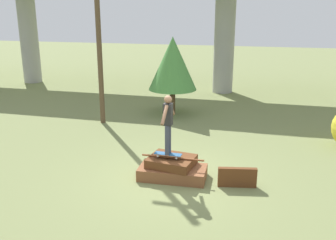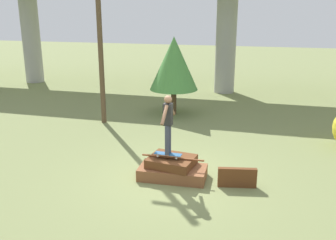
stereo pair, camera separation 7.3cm
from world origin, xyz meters
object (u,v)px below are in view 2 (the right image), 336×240
(skateboard, at_px, (168,154))
(skater, at_px, (168,121))
(utility_pole, at_px, (99,15))
(tree_behind_left, at_px, (174,64))

(skateboard, bearing_deg, skater, 90.00)
(skateboard, relative_size, utility_pole, 0.09)
(skater, xyz_separation_m, tree_behind_left, (-1.47, 6.43, 0.60))
(skateboard, distance_m, tree_behind_left, 6.78)
(utility_pole, bearing_deg, skater, -48.63)
(skateboard, relative_size, skater, 0.47)
(skater, bearing_deg, tree_behind_left, 102.86)
(skater, bearing_deg, skateboard, -90.00)
(skateboard, bearing_deg, tree_behind_left, 102.86)
(skateboard, height_order, skater, skater)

